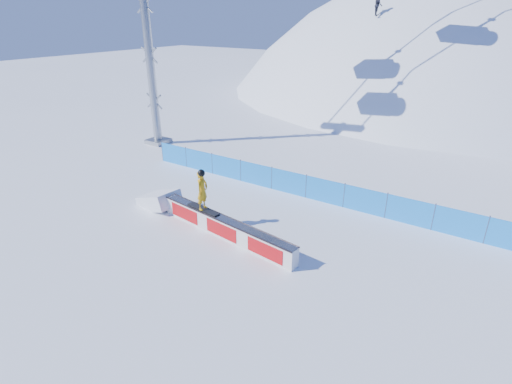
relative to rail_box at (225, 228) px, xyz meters
The scene contains 6 objects.
ground 2.21m from the rail_box, 22.06° to the left, with size 160.00×160.00×0.00m, color white.
snow_hill 46.65m from the rail_box, 87.31° to the left, with size 64.00×64.00×64.00m.
safety_fence 5.69m from the rail_box, 69.27° to the left, with size 22.05×0.05×1.30m.
rail_box is the anchor object (origin of this frame).
snow_ramp 4.46m from the rail_box, behind, with size 1.97×1.31×0.74m, color white, non-canonical shape.
snowboarder 1.85m from the rail_box, behind, with size 1.76×0.65×1.81m.
Camera 1 is at (6.96, -12.11, 8.47)m, focal length 28.00 mm.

